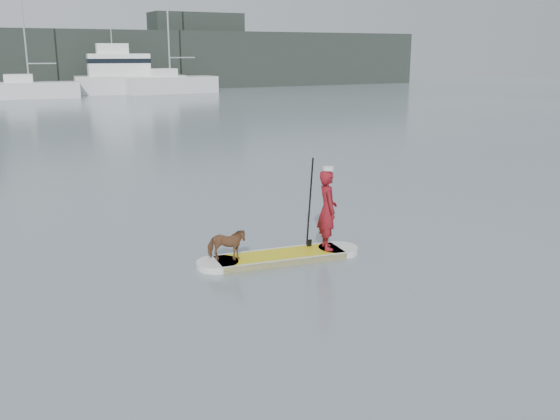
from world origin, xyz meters
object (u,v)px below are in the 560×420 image
paddler (327,210)px  sailboat_d (29,88)px  paddleboard (280,257)px  dog (226,245)px  motor_yacht_a (125,75)px  sailboat_e (170,83)px

paddler → sailboat_d: bearing=16.9°
paddleboard → paddler: (0.99, -0.12, 0.85)m
dog → sailboat_d: size_ratio=0.06×
paddleboard → paddler: paddler is taller
motor_yacht_a → paddler: bearing=-92.1°
motor_yacht_a → sailboat_e: bearing=-11.6°
sailboat_e → motor_yacht_a: size_ratio=1.23×
sailboat_d → motor_yacht_a: (8.85, 2.10, 0.86)m
sailboat_d → paddler: bearing=-82.8°
paddleboard → dog: size_ratio=4.49×
dog → motor_yacht_a: 50.82m
dog → motor_yacht_a: (10.74, 49.66, 1.28)m
paddler → sailboat_d: (-0.16, 47.81, -0.06)m
sailboat_e → motor_yacht_a: 4.17m
dog → sailboat_d: sailboat_d is taller
paddleboard → sailboat_e: bearing=81.6°
sailboat_d → motor_yacht_a: bearing=20.4°
sailboat_d → sailboat_e: 12.74m
paddleboard → dog: bearing=180.0°
paddleboard → dog: 1.13m
paddler → sailboat_e: size_ratio=0.12×
paddleboard → sailboat_e: size_ratio=0.26×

